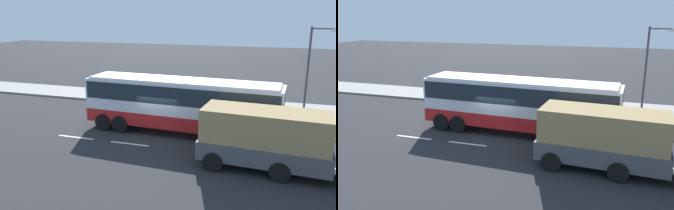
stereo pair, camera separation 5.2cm
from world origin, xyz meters
The scene contains 8 objects.
ground_plane centered at (0.00, 0.00, 0.00)m, with size 120.00×120.00×0.00m, color #28282B.
sidewalk_curb centered at (0.00, 8.25, 0.07)m, with size 80.00×4.00×0.15m, color gray.
lane_centreline centered at (3.02, -2.23, 0.00)m, with size 46.45×0.16×0.01m.
coach_bus centered at (1.15, 0.45, 2.15)m, with size 12.31×3.18×3.46m.
cargo_truck centered at (7.30, -3.36, 1.62)m, with size 8.51×3.12×2.97m.
pedestrian_near_curb centered at (-5.55, 7.18, 1.09)m, with size 0.32×0.32×1.64m.
pedestrian_at_crossing centered at (6.22, 8.21, 1.02)m, with size 0.32×0.32×1.52m.
street_lamp centered at (8.93, 6.99, 3.83)m, with size 1.78×0.24×6.33m.
Camera 1 is at (6.81, -19.77, 7.46)m, focal length 37.42 mm.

